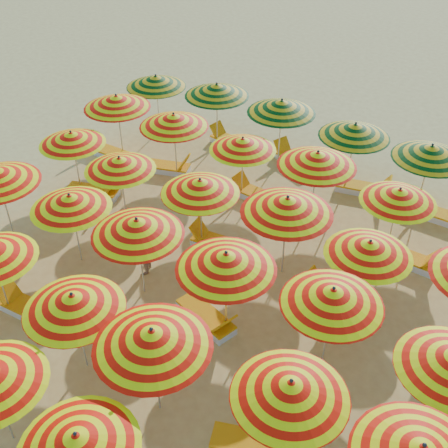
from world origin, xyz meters
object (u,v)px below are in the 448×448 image
at_px(umbrella_14, 137,227).
at_px(umbrella_31, 217,90).
at_px(umbrella_25, 174,121).
at_px(umbrella_27, 317,159).
at_px(lounger_12, 166,167).
at_px(lounger_13, 257,195).
at_px(umbrella_19, 120,164).
at_px(umbrella_32, 282,107).
at_px(lounger_9, 219,244).
at_px(lounger_16, 231,142).
at_px(lounger_10, 333,299).
at_px(lounger_4, 30,309).
at_px(lounger_18, 363,188).
at_px(umbrella_22, 369,248).
at_px(umbrella_21, 287,205).
at_px(umbrella_30, 156,81).
at_px(lounger_14, 406,258).
at_px(lounger_19, 432,213).
at_px(beachgoer_a, 349,264).
at_px(umbrella_3, 77,442).
at_px(umbrella_10, 290,389).
at_px(umbrella_15, 226,261).
at_px(umbrella_18, 72,138).
at_px(lounger_5, 256,445).
at_px(umbrella_20, 200,186).
at_px(umbrella_26, 243,144).
at_px(umbrella_8, 73,302).
at_px(umbrella_33, 355,130).
at_px(umbrella_9, 152,338).
at_px(lounger_7, 207,317).
at_px(umbrella_13, 70,202).
at_px(lounger_8, 94,192).
at_px(umbrella_34, 431,152).
at_px(umbrella_28, 399,196).
at_px(lounger_11, 106,151).
at_px(beachgoer_b, 142,254).

bearing_deg(umbrella_14, umbrella_31, 108.08).
relative_size(umbrella_25, umbrella_27, 0.89).
height_order(lounger_12, lounger_13, same).
relative_size(umbrella_19, umbrella_27, 0.78).
distance_m(umbrella_32, lounger_9, 5.61).
bearing_deg(lounger_16, lounger_10, 148.78).
distance_m(lounger_4, lounger_18, 10.99).
bearing_deg(umbrella_22, umbrella_21, 173.84).
relative_size(umbrella_30, lounger_14, 1.36).
xyz_separation_m(umbrella_14, lounger_19, (5.62, 7.26, -1.99)).
relative_size(umbrella_30, beachgoer_a, 1.63).
relative_size(umbrella_14, lounger_10, 1.69).
distance_m(umbrella_3, umbrella_10, 3.73).
bearing_deg(umbrella_19, umbrella_15, -24.72).
height_order(umbrella_3, umbrella_18, umbrella_3).
bearing_deg(umbrella_31, lounger_4, -86.71).
bearing_deg(lounger_19, lounger_4, 53.98).
distance_m(lounger_16, lounger_19, 7.69).
bearing_deg(lounger_19, umbrella_27, 35.95).
bearing_deg(umbrella_3, lounger_12, 119.10).
bearing_deg(lounger_5, umbrella_20, 113.78).
bearing_deg(umbrella_20, lounger_10, -3.40).
height_order(umbrella_26, lounger_4, umbrella_26).
bearing_deg(umbrella_8, lounger_9, 85.76).
height_order(umbrella_33, lounger_14, umbrella_33).
relative_size(umbrella_8, lounger_18, 1.27).
relative_size(umbrella_3, lounger_9, 1.45).
xyz_separation_m(umbrella_9, lounger_7, (-0.47, 2.61, -2.05)).
xyz_separation_m(umbrella_13, umbrella_20, (2.55, 2.32, 0.04)).
bearing_deg(lounger_13, lounger_19, -153.49).
bearing_deg(lounger_18, umbrella_21, -108.33).
height_order(umbrella_20, umbrella_32, umbrella_32).
height_order(umbrella_31, beachgoer_a, umbrella_31).
bearing_deg(lounger_8, umbrella_21, -18.49).
bearing_deg(umbrella_9, umbrella_34, 75.22).
xyz_separation_m(umbrella_22, umbrella_28, (-0.08, 2.59, -0.04)).
relative_size(umbrella_32, lounger_14, 1.41).
bearing_deg(umbrella_8, umbrella_15, 50.97).
bearing_deg(lounger_11, umbrella_13, 125.31).
bearing_deg(umbrella_32, umbrella_18, -134.04).
relative_size(lounger_11, lounger_18, 0.96).
distance_m(umbrella_20, umbrella_25, 3.88).
xyz_separation_m(lounger_11, lounger_14, (11.14, -0.27, 0.00)).
bearing_deg(umbrella_33, umbrella_27, -96.66).
xyz_separation_m(umbrella_20, lounger_10, (4.19, -0.25, -1.89)).
height_order(umbrella_15, umbrella_33, umbrella_15).
xyz_separation_m(umbrella_9, lounger_14, (3.09, 7.39, -2.05)).
xyz_separation_m(lounger_11, lounger_16, (3.54, 2.94, 0.00)).
distance_m(lounger_12, beachgoer_a, 7.83).
bearing_deg(beachgoer_b, umbrella_30, -168.97).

